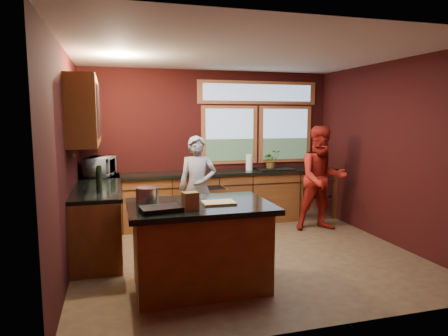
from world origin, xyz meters
name	(u,v)px	position (x,y,z in m)	size (l,w,h in m)	color
floor	(246,255)	(0.00, 0.00, 0.00)	(4.50, 4.50, 0.00)	brown
room_shell	(197,123)	(-0.60, 0.32, 1.80)	(4.52, 4.02, 2.71)	black
back_counter	(226,197)	(0.20, 1.70, 0.46)	(4.50, 0.64, 0.93)	#552E14
left_counter	(98,216)	(-1.95, 0.85, 0.47)	(0.64, 2.30, 0.93)	#552E14
island	(200,245)	(-0.82, -0.84, 0.48)	(1.55, 1.05, 0.95)	#552E14
person_grey	(198,188)	(-0.48, 0.94, 0.80)	(0.58, 0.38, 1.60)	slate
person_red	(322,178)	(1.61, 0.84, 0.87)	(0.84, 0.66, 1.73)	maroon
microwave	(100,167)	(-1.92, 1.65, 1.09)	(0.56, 0.38, 0.31)	#999999
potted_plant	(271,159)	(1.08, 1.75, 1.10)	(0.31, 0.27, 0.35)	#999999
paper_towel	(249,162)	(0.63, 1.70, 1.07)	(0.12, 0.12, 0.28)	white
cutting_board	(219,203)	(-0.62, -0.89, 0.95)	(0.35, 0.25, 0.02)	tan
stock_pot	(147,196)	(-1.37, -0.69, 1.03)	(0.24, 0.24, 0.18)	#B5B5BA
paper_bag	(190,201)	(-0.97, -1.09, 1.03)	(0.15, 0.12, 0.18)	brown
black_tray	(161,209)	(-1.27, -1.09, 0.97)	(0.40, 0.28, 0.05)	black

